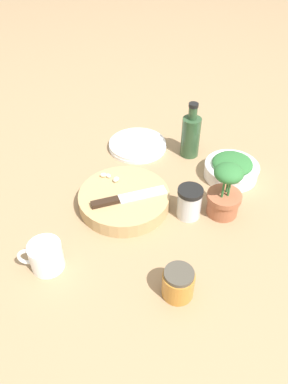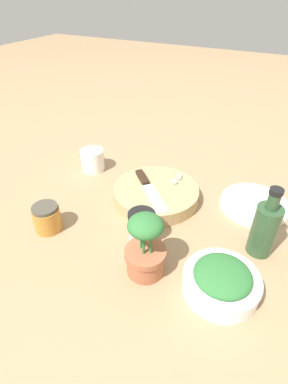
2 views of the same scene
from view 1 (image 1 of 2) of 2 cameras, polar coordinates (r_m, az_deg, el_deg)
The scene contains 11 objects.
ground_plane at distance 1.08m, azimuth 1.18°, elevation -2.64°, with size 5.00×5.00×0.00m, color #997A56.
cutting_board at distance 1.08m, azimuth -3.04°, elevation -1.14°, with size 0.26×0.26×0.04m.
chef_knife at distance 1.04m, azimuth -3.02°, elevation -1.01°, with size 0.17×0.17×0.01m.
garlic_cloves at distance 1.12m, azimuth -5.21°, elevation 2.29°, with size 0.03×0.07×0.01m.
herb_bowl at distance 1.21m, azimuth 13.20°, elevation 3.58°, with size 0.17×0.17×0.07m.
spice_jar at distance 1.04m, azimuth 6.93°, elevation -1.58°, with size 0.07×0.07×0.09m.
coffee_mug at distance 0.94m, azimuth -14.80°, elevation -9.44°, with size 0.08×0.10×0.08m.
plate_stack at distance 1.32m, azimuth -0.99°, elevation 7.16°, with size 0.20×0.20×0.02m.
honey_jar at distance 0.87m, azimuth 5.23°, elevation -13.66°, with size 0.07×0.07×0.08m.
oil_bottle at distance 1.26m, azimuth 7.14°, elevation 8.60°, with size 0.06×0.06×0.19m.
potted_herb at distance 1.05m, azimuth 12.22°, elevation -0.30°, with size 0.10×0.10×0.16m.
Camera 1 is at (0.71, 0.33, 0.75)m, focal length 35.00 mm.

